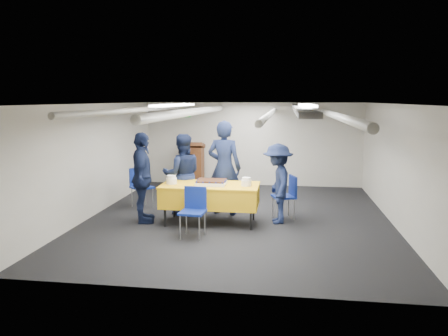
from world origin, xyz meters
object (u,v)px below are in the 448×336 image
Objects in this scene: podium at (193,164)px; chair_near at (194,207)px; sailor_d at (278,184)px; sheet_cake at (211,182)px; sailor_c at (142,178)px; sailor_a at (224,168)px; sailor_b at (182,174)px; chair_left at (140,183)px; serving_table at (210,195)px; chair_right at (288,192)px.

chair_near is at bearing -77.67° from podium.
podium is at bearing -150.84° from sailor_d.
sailor_c is (-1.34, -0.07, 0.07)m from sheet_cake.
sailor_b is (-0.87, -0.13, -0.14)m from sailor_a.
sailor_c is at bearing 148.38° from chair_near.
sailor_c is (0.47, -1.22, 0.35)m from chair_left.
sailor_b is (-0.73, 0.65, 0.03)m from sheet_cake.
sailor_a reaches higher than chair_near.
chair_near is 1.58m from sailor_b.
sailor_c is 1.14× the size of sailor_d.
sailor_d is at bearing -97.84° from sailor_c.
serving_table is 2.11m from chair_left.
chair_right is 1.40m from sailor_a.
sailor_b reaches higher than chair_right.
sheet_cake is 2.17m from chair_left.
podium is at bearing 74.02° from chair_left.
sailor_b is (-0.55, 1.45, 0.31)m from chair_near.
sailor_c reaches higher than serving_table.
sailor_a is (1.26, -2.78, 0.37)m from podium.
podium is (-1.10, 3.52, 0.05)m from serving_table.
chair_near is at bearing -60.03° from sailor_d.
chair_left is (-1.79, 1.11, -0.03)m from serving_table.
serving_table is 0.26m from sheet_cake.
podium reaches higher than chair_right.
sailor_d is (3.07, -0.88, 0.24)m from chair_left.
chair_near is 1.00× the size of chair_left.
serving_table is 1.59m from chair_right.
serving_table is 0.95× the size of sailor_a.
chair_left is 1.36m from sailor_c.
sailor_c is 2.62m from sailor_d.
chair_right is 0.52× the size of sailor_b.
podium is 1.44× the size of chair_near.
sheet_cake reaches higher than serving_table.
sailor_a reaches higher than serving_table.
serving_table is at bearing 121.00° from sailor_b.
chair_left is 1.24m from sailor_b.
sailor_d is (1.43, 1.06, 0.24)m from chair_near.
sailor_a is (0.17, 0.75, 0.42)m from serving_table.
chair_left is at bearing 130.20° from chair_near.
sailor_b is at bearing -55.62° from sailor_c.
sheet_cake is at bearing -156.88° from chair_right.
sailor_d reaches higher than chair_left.
chair_left is at bearing -42.08° from sailor_b.
sailor_d is (1.25, 0.27, -0.04)m from sheet_cake.
sheet_cake is 0.32× the size of sailor_c.
serving_table is 0.97m from sailor_b.
sheet_cake is at bearing 77.59° from chair_near.
chair_left is (-3.27, 0.53, 0.00)m from chair_right.
sheet_cake is at bearing -32.34° from chair_left.
sailor_a is 1.16× the size of sailor_b.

